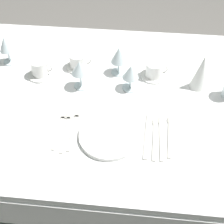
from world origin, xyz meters
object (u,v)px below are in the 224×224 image
(spoon_dessert, at_px, (161,133))
(coffee_cup_left, at_px, (40,68))
(fork_inner, at_px, (66,130))
(spoon_tea, at_px, (170,131))
(wine_glass_right, at_px, (6,46))
(dinner_knife, at_px, (147,137))
(wine_glass_far, at_px, (119,56))
(wine_glass_left, at_px, (131,73))
(fork_outer, at_px, (74,128))
(wine_glass_centre, at_px, (80,69))
(dinner_plate, at_px, (109,136))
(fork_salad, at_px, (60,128))
(napkin_folded, at_px, (201,72))
(coffee_cup_right, at_px, (79,60))
(spoon_soup, at_px, (155,133))
(coffee_cup_far, at_px, (154,69))

(spoon_dessert, height_order, coffee_cup_left, coffee_cup_left)
(fork_inner, relative_size, spoon_dessert, 0.98)
(spoon_dessert, bearing_deg, spoon_tea, 16.34)
(wine_glass_right, bearing_deg, dinner_knife, -30.98)
(wine_glass_far, bearing_deg, spoon_tea, -56.18)
(wine_glass_right, xyz_separation_m, wine_glass_far, (0.56, -0.03, 0.00))
(wine_glass_left, xyz_separation_m, wine_glass_right, (-0.63, 0.14, 0.01))
(fork_outer, height_order, wine_glass_centre, wine_glass_centre)
(dinner_plate, height_order, fork_salad, dinner_plate)
(fork_outer, bearing_deg, napkin_folded, 30.39)
(fork_salad, bearing_deg, wine_glass_far, 61.40)
(coffee_cup_left, distance_m, coffee_cup_right, 0.19)
(wine_glass_left, bearing_deg, fork_outer, -128.67)
(spoon_soup, distance_m, coffee_cup_left, 0.64)
(wine_glass_left, height_order, napkin_folded, napkin_folded)
(spoon_tea, relative_size, coffee_cup_right, 1.96)
(spoon_soup, distance_m, wine_glass_far, 0.43)
(fork_salad, relative_size, spoon_dessert, 0.91)
(fork_salad, relative_size, spoon_tea, 0.96)
(wine_glass_centre, height_order, wine_glass_left, wine_glass_centre)
(spoon_soup, distance_m, wine_glass_left, 0.30)
(fork_salad, distance_m, napkin_folded, 0.68)
(wine_glass_centre, relative_size, wine_glass_left, 1.09)
(fork_salad, height_order, coffee_cup_left, coffee_cup_left)
(dinner_knife, distance_m, napkin_folded, 0.41)
(fork_inner, bearing_deg, fork_outer, 23.58)
(spoon_tea, distance_m, wine_glass_left, 0.32)
(spoon_tea, height_order, coffee_cup_far, coffee_cup_far)
(coffee_cup_far, bearing_deg, spoon_soup, -89.16)
(dinner_plate, height_order, coffee_cup_right, coffee_cup_right)
(spoon_soup, xyz_separation_m, wine_glass_far, (-0.18, 0.38, 0.10))
(coffee_cup_right, bearing_deg, coffee_cup_left, -155.08)
(fork_outer, relative_size, wine_glass_left, 1.70)
(spoon_dessert, distance_m, coffee_cup_left, 0.66)
(dinner_knife, bearing_deg, fork_salad, 178.40)
(wine_glass_centre, bearing_deg, coffee_cup_far, 17.43)
(spoon_dessert, xyz_separation_m, napkin_folded, (0.17, 0.30, 0.09))
(dinner_plate, height_order, fork_inner, dinner_plate)
(fork_outer, bearing_deg, wine_glass_centre, 92.82)
(wine_glass_far, bearing_deg, coffee_cup_left, -170.94)
(dinner_plate, bearing_deg, coffee_cup_left, 136.65)
(spoon_soup, height_order, coffee_cup_far, coffee_cup_far)
(wine_glass_centre, xyz_separation_m, wine_glass_left, (0.23, 0.01, -0.01))
(dinner_knife, bearing_deg, wine_glass_centre, 138.66)
(dinner_knife, bearing_deg, wine_glass_right, 149.02)
(dinner_plate, xyz_separation_m, fork_inner, (-0.18, 0.02, -0.01))
(wine_glass_far, bearing_deg, dinner_knife, -69.43)
(fork_outer, height_order, fork_inner, same)
(dinner_plate, relative_size, coffee_cup_far, 2.25)
(spoon_dessert, bearing_deg, wine_glass_left, 118.45)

